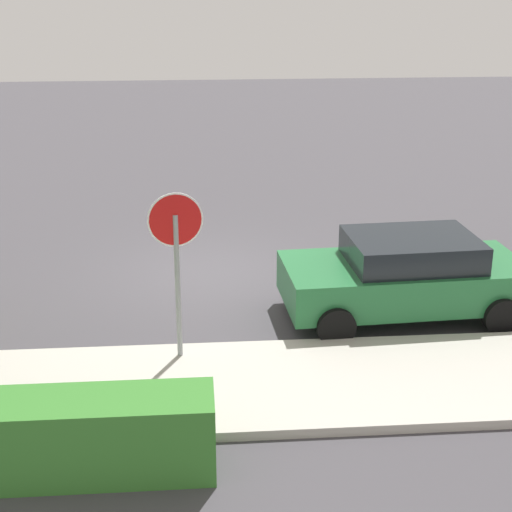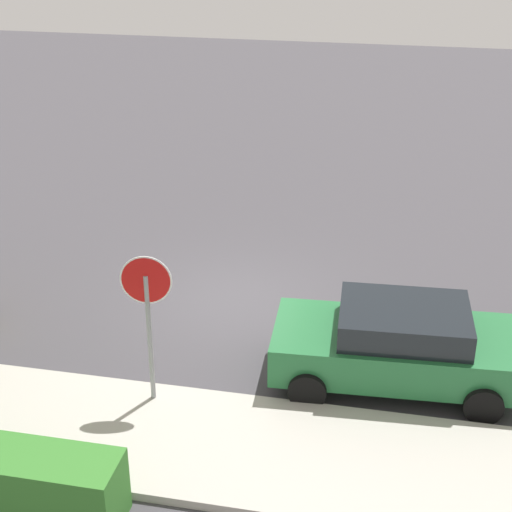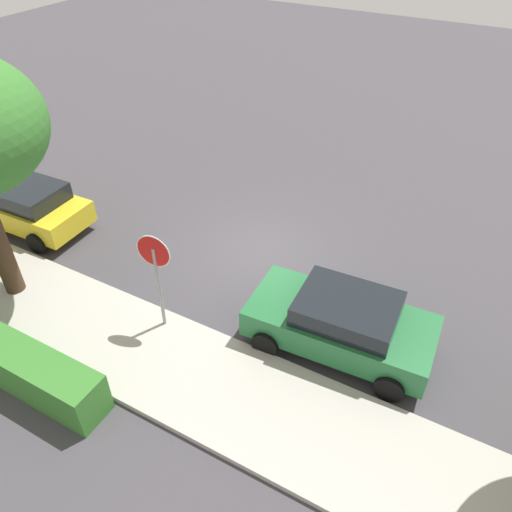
% 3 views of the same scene
% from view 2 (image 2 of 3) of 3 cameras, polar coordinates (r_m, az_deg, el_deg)
% --- Properties ---
extents(ground_plane, '(60.00, 60.00, 0.00)m').
position_cam_2_polar(ground_plane, '(16.42, -1.45, -3.18)').
color(ground_plane, '#423F44').
extents(sidewalk_curb, '(32.00, 2.62, 0.14)m').
position_cam_2_polar(sidewalk_curb, '(12.56, -6.49, -13.08)').
color(sidewalk_curb, '#B2ADA3').
rests_on(sidewalk_curb, ground_plane).
extents(stop_sign, '(0.81, 0.13, 2.73)m').
position_cam_2_polar(stop_sign, '(12.42, -7.89, -3.52)').
color(stop_sign, gray).
rests_on(stop_sign, ground_plane).
extents(parked_car_green, '(4.25, 2.30, 1.47)m').
position_cam_2_polar(parked_car_green, '(13.66, 10.21, -6.31)').
color(parked_car_green, '#236B38').
rests_on(parked_car_green, ground_plane).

